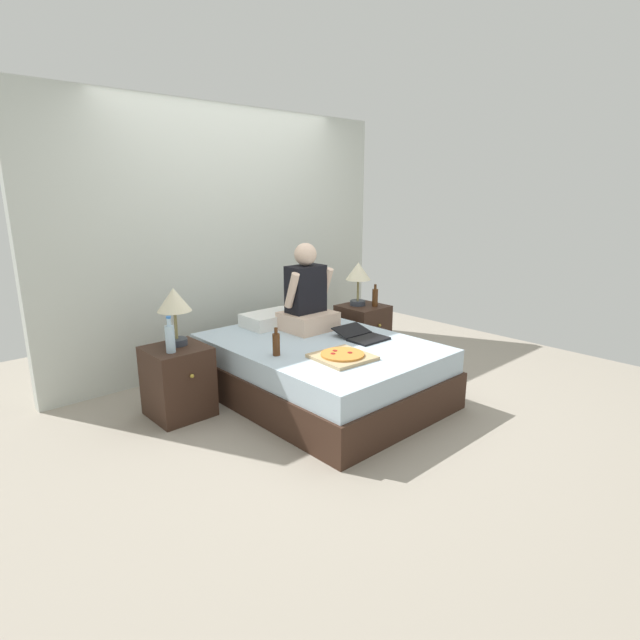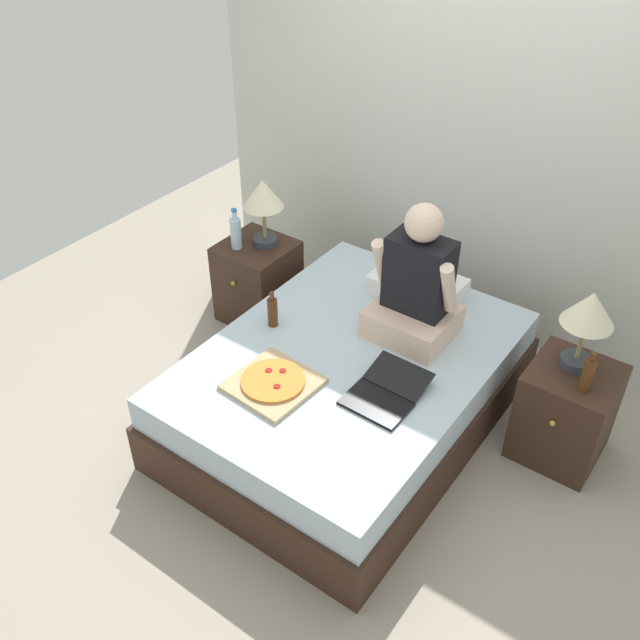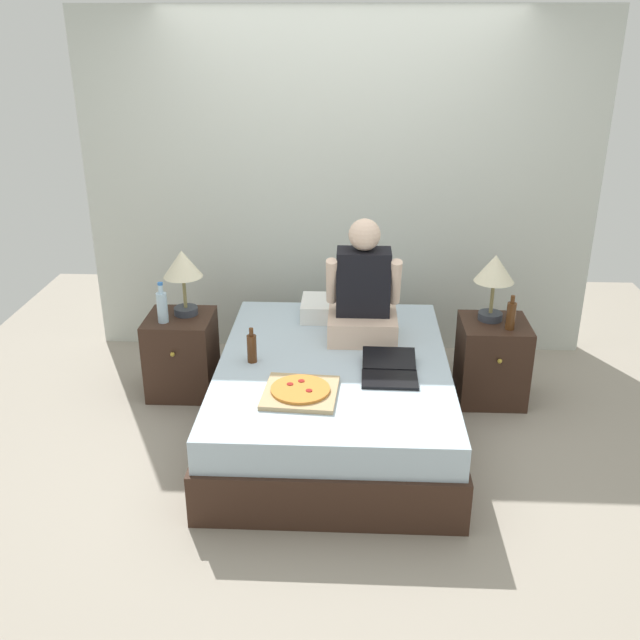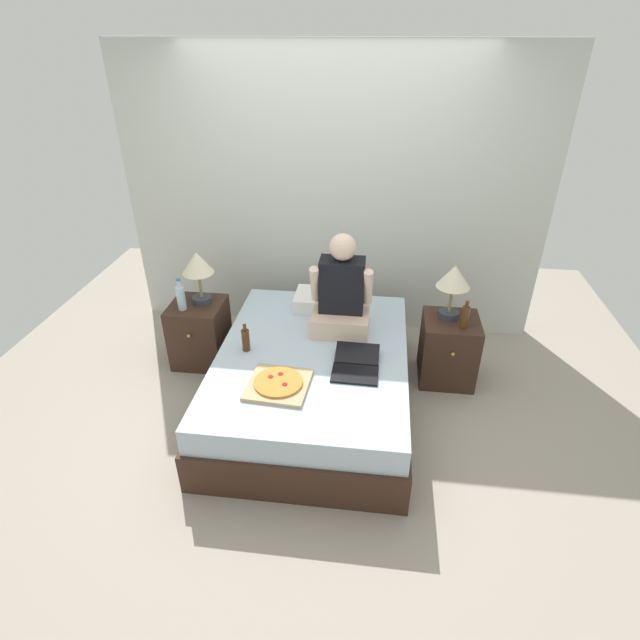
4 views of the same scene
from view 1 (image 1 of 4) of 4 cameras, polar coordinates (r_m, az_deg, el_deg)
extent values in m
plane|color=#9E9384|center=(4.35, 0.00, -8.71)|extent=(5.75, 5.75, 0.00)
cube|color=silver|center=(5.07, -10.34, 9.06)|extent=(3.75, 0.12, 2.50)
cube|color=#382319|center=(4.29, 0.00, -6.86)|extent=(1.43, 1.94, 0.30)
cube|color=silver|center=(4.20, 0.00, -3.73)|extent=(1.38, 1.88, 0.19)
cube|color=#382319|center=(4.06, -15.91, -6.76)|extent=(0.44, 0.44, 0.56)
sphere|color=gold|center=(3.83, -14.42, -6.21)|extent=(0.03, 0.03, 0.03)
cylinder|color=#333842|center=(4.03, -16.02, -2.40)|extent=(0.16, 0.16, 0.05)
cylinder|color=olive|center=(3.99, -16.16, -0.55)|extent=(0.02, 0.02, 0.22)
cone|color=beige|center=(3.95, -16.36, 2.26)|extent=(0.26, 0.26, 0.18)
cylinder|color=silver|center=(3.83, -16.75, -2.11)|extent=(0.07, 0.07, 0.20)
cylinder|color=silver|center=(3.80, -16.89, -0.23)|extent=(0.03, 0.03, 0.06)
cylinder|color=blue|center=(3.79, -16.93, 0.30)|extent=(0.04, 0.04, 0.02)
cube|color=#382319|center=(5.28, 4.88, -1.29)|extent=(0.44, 0.44, 0.56)
sphere|color=gold|center=(5.10, 6.85, -0.61)|extent=(0.03, 0.03, 0.03)
cylinder|color=#333842|center=(5.22, 4.33, 1.97)|extent=(0.16, 0.16, 0.05)
cylinder|color=olive|center=(5.19, 4.36, 3.42)|extent=(0.02, 0.02, 0.22)
cone|color=beige|center=(5.16, 4.40, 5.60)|extent=(0.26, 0.26, 0.18)
cylinder|color=#512D14|center=(5.18, 6.31, 2.55)|extent=(0.06, 0.06, 0.18)
cylinder|color=#512D14|center=(5.16, 6.34, 3.80)|extent=(0.03, 0.03, 0.05)
cube|color=white|center=(4.68, -5.56, 0.12)|extent=(0.52, 0.34, 0.12)
cube|color=beige|center=(4.52, -1.37, -0.09)|extent=(0.44, 0.40, 0.16)
cube|color=black|center=(4.47, -1.65, 3.57)|extent=(0.34, 0.20, 0.42)
sphere|color=beige|center=(4.43, -1.68, 7.52)|extent=(0.20, 0.20, 0.20)
cylinder|color=beige|center=(4.31, -3.23, 3.41)|extent=(0.07, 0.18, 0.32)
cylinder|color=beige|center=(4.57, 0.67, 4.07)|extent=(0.07, 0.18, 0.32)
cube|color=black|center=(4.23, 5.59, -2.20)|extent=(0.32, 0.23, 0.02)
cube|color=black|center=(4.35, 3.61, -1.17)|extent=(0.32, 0.20, 0.06)
cube|color=tan|center=(3.76, 2.57, -4.23)|extent=(0.43, 0.43, 0.02)
cylinder|color=#CC7F33|center=(3.75, 2.58, -3.94)|extent=(0.33, 0.33, 0.02)
cylinder|color=maroon|center=(3.74, 1.49, -3.85)|extent=(0.04, 0.04, 0.00)
cylinder|color=maroon|center=(3.76, 3.44, -3.73)|extent=(0.04, 0.04, 0.00)
cylinder|color=maroon|center=(3.80, 1.72, -3.51)|extent=(0.04, 0.04, 0.00)
cylinder|color=#4C2811|center=(3.82, -5.02, -2.81)|extent=(0.06, 0.06, 0.17)
cylinder|color=#4C2811|center=(3.79, -5.06, -1.23)|extent=(0.03, 0.03, 0.05)
camera|label=2|loc=(4.48, 44.98, 26.40)|focal=40.00mm
camera|label=3|loc=(3.03, 69.81, 18.56)|focal=40.00mm
camera|label=4|loc=(3.24, 53.06, 24.27)|focal=28.00mm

